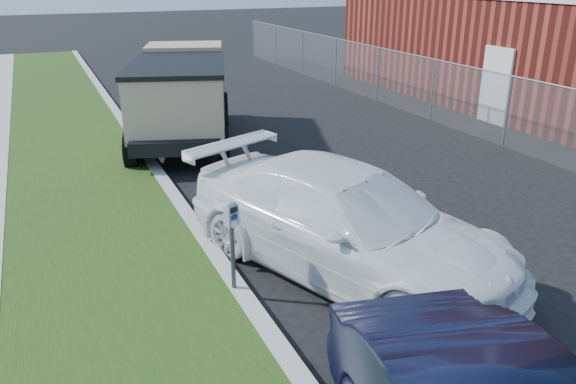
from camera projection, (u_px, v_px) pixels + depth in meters
name	position (u px, v px, depth m)	size (l,w,h in m)	color
ground	(396.00, 259.00, 8.78)	(120.00, 120.00, 0.00)	black
streetside	(5.00, 270.00, 8.34)	(6.12, 50.00, 0.15)	gray
chainlink_fence	(434.00, 78.00, 16.54)	(0.06, 30.06, 30.00)	slate
brick_building	(559.00, 36.00, 19.35)	(9.20, 14.20, 4.17)	maroon
parking_meter	(232.00, 227.00, 7.38)	(0.21, 0.18, 1.31)	#3F4247
white_wagon	(342.00, 220.00, 8.27)	(2.20, 5.40, 1.57)	white
dump_truck	(182.00, 91.00, 14.63)	(3.81, 6.17, 2.27)	black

